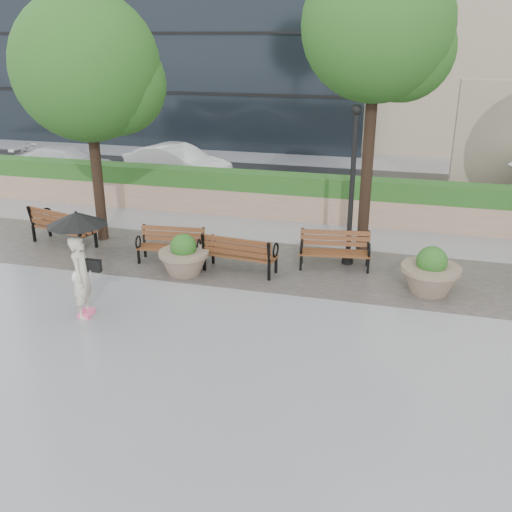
% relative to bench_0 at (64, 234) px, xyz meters
% --- Properties ---
extents(ground, '(100.00, 100.00, 0.00)m').
position_rel_bench_0_xyz_m(ground, '(5.55, -2.96, -0.30)').
color(ground, gray).
rests_on(ground, ground).
extents(cobble_strip, '(28.00, 3.20, 0.01)m').
position_rel_bench_0_xyz_m(cobble_strip, '(5.55, 0.04, -0.30)').
color(cobble_strip, '#383330').
rests_on(cobble_strip, ground).
extents(hedge_wall, '(24.00, 0.80, 1.35)m').
position_rel_bench_0_xyz_m(hedge_wall, '(5.55, 4.04, 0.36)').
color(hedge_wall, tan).
rests_on(hedge_wall, ground).
extents(asphalt_street, '(40.00, 7.00, 0.00)m').
position_rel_bench_0_xyz_m(asphalt_street, '(5.55, 8.04, -0.30)').
color(asphalt_street, black).
rests_on(asphalt_street, ground).
extents(bench_0, '(2.00, 1.23, 1.01)m').
position_rel_bench_0_xyz_m(bench_0, '(0.00, 0.00, 0.00)').
color(bench_0, brown).
rests_on(bench_0, ground).
extents(bench_1, '(1.66, 0.79, 0.86)m').
position_rel_bench_0_xyz_m(bench_1, '(3.27, -0.43, -0.04)').
color(bench_1, brown).
rests_on(bench_1, ground).
extents(bench_2, '(1.79, 0.86, 0.93)m').
position_rel_bench_0_xyz_m(bench_2, '(5.08, -0.59, -0.03)').
color(bench_2, brown).
rests_on(bench_2, ground).
extents(bench_3, '(1.74, 0.89, 0.89)m').
position_rel_bench_0_xyz_m(bench_3, '(7.21, 0.23, -0.03)').
color(bench_3, brown).
rests_on(bench_3, ground).
extents(planter_left, '(1.17, 1.17, 0.98)m').
position_rel_bench_0_xyz_m(planter_left, '(3.85, -1.03, 0.08)').
color(planter_left, '#7F6B56').
rests_on(planter_left, ground).
extents(planter_right, '(1.27, 1.27, 1.06)m').
position_rel_bench_0_xyz_m(planter_right, '(9.39, -0.62, 0.12)').
color(planter_right, '#7F6B56').
rests_on(planter_right, ground).
extents(lamppost, '(0.28, 0.28, 3.82)m').
position_rel_bench_0_xyz_m(lamppost, '(7.48, 0.63, 1.37)').
color(lamppost, black).
rests_on(lamppost, ground).
extents(tree_0, '(3.73, 3.68, 6.37)m').
position_rel_bench_0_xyz_m(tree_0, '(0.91, 0.78, 4.11)').
color(tree_0, black).
rests_on(tree_0, ground).
extents(tree_1, '(3.54, 3.46, 7.20)m').
position_rel_bench_0_xyz_m(tree_1, '(7.89, 1.64, 5.02)').
color(tree_1, black).
rests_on(tree_1, ground).
extents(car_left, '(4.14, 1.69, 1.20)m').
position_rel_bench_0_xyz_m(car_left, '(-4.35, 7.01, 0.30)').
color(car_left, silver).
rests_on(car_left, ground).
extents(car_right, '(4.50, 2.50, 1.40)m').
position_rel_bench_0_xyz_m(car_right, '(0.18, 7.47, 0.40)').
color(car_right, silver).
rests_on(car_right, ground).
extents(pedestrian, '(1.16, 1.16, 2.13)m').
position_rel_bench_0_xyz_m(pedestrian, '(2.75, -3.52, 1.00)').
color(pedestrian, beige).
rests_on(pedestrian, ground).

